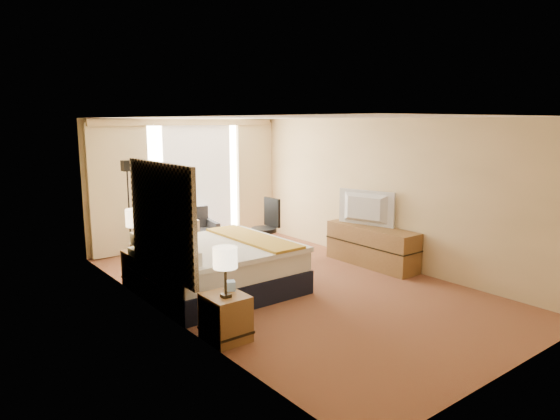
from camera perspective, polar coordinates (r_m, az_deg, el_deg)
floor at (r=7.94m, az=1.40°, el=-8.58°), size 4.20×7.00×0.02m
ceiling at (r=7.52m, az=1.49°, el=10.52°), size 4.20×7.00×0.02m
wall_back at (r=10.54m, az=-10.70°, el=3.15°), size 4.20×0.02×2.60m
wall_front at (r=5.45m, az=25.50°, el=-4.13°), size 4.20×0.02×2.60m
wall_left at (r=6.52m, az=-13.00°, el=-1.16°), size 0.02×7.00×2.60m
wall_right at (r=9.09m, az=11.76°, el=2.02°), size 0.02×7.00×2.60m
headboard at (r=6.72m, az=-13.40°, el=-1.02°), size 0.06×1.85×1.50m
nightstand_left at (r=6.03m, az=-6.25°, el=-12.09°), size 0.45×0.52×0.55m
nightstand_right at (r=8.15m, az=-15.57°, el=-6.45°), size 0.45×0.52×0.55m
media_dresser at (r=9.07m, az=10.43°, el=-4.07°), size 0.50×1.80×0.70m
window at (r=10.63m, az=-9.43°, el=3.36°), size 2.30×0.02×2.30m
curtains at (r=10.43m, az=-10.45°, el=3.69°), size 4.12×0.19×2.56m
bed at (r=7.62m, az=-7.12°, el=-6.49°), size 2.13×1.94×1.03m
loveseat at (r=10.16m, az=-11.02°, el=-3.01°), size 1.42×0.92×0.82m
floor_lamp at (r=9.43m, az=-16.97°, el=2.15°), size 0.23×0.23×1.86m
desk_chair at (r=9.42m, az=-1.56°, el=-2.44°), size 0.54×0.54×1.12m
lamp_left at (r=5.71m, az=-6.29°, el=-5.56°), size 0.28×0.28×0.59m
lamp_right at (r=8.03m, az=-16.15°, el=-0.95°), size 0.31×0.31×0.66m
tissue_box at (r=6.06m, az=-5.77°, el=-8.61°), size 0.16×0.16×0.11m
telephone at (r=8.17m, az=-15.83°, el=-4.19°), size 0.18×0.15×0.06m
television at (r=9.01m, az=9.51°, el=0.18°), size 0.42×1.09×0.63m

